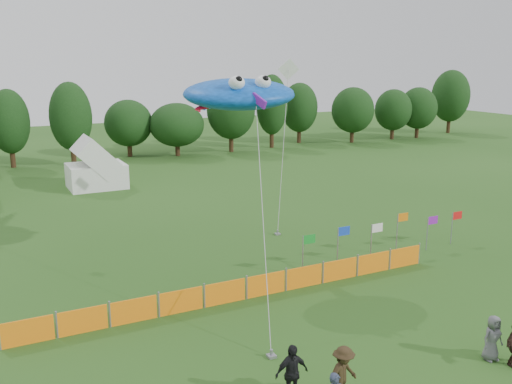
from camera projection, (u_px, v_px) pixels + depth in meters
name	position (u px, v px, depth m)	size (l,w,h in m)	color
ground	(339.00, 384.00, 18.62)	(160.00, 160.00, 0.00)	#234C16
treeline	(96.00, 121.00, 57.37)	(104.57, 8.78, 8.36)	#382314
tent_right	(96.00, 168.00, 46.28)	(4.55, 3.64, 3.21)	white
barrier_fence	(246.00, 288.00, 25.07)	(19.90, 0.06, 1.00)	orange
flag_row	(386.00, 233.00, 29.98)	(10.73, 0.42, 2.29)	gray
spectator_c	(343.00, 375.00, 17.42)	(1.22, 0.70, 1.89)	#302313
spectator_d	(292.00, 373.00, 17.50)	(1.12, 0.46, 1.91)	black
spectator_e	(492.00, 338.00, 19.96)	(0.81, 0.53, 1.66)	#55565B
stingray_kite	(237.00, 94.00, 26.94)	(6.22, 15.38, 9.69)	blue
small_kite_white	(286.00, 106.00, 36.12)	(3.72, 4.23, 10.36)	white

